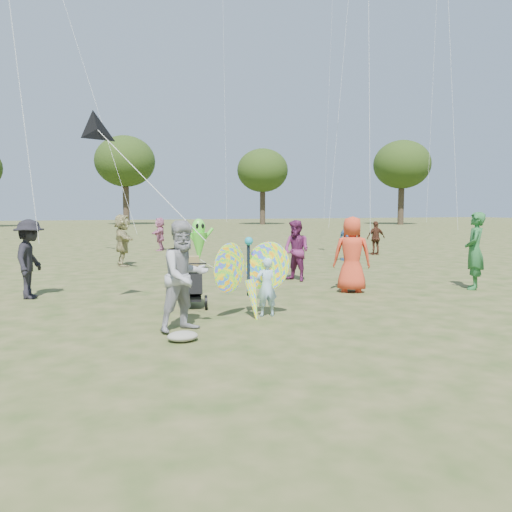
# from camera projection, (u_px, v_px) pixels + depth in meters

# --- Properties ---
(ground) EXTENTS (160.00, 160.00, 0.00)m
(ground) POSITION_uv_depth(u_px,v_px,m) (294.00, 323.00, 9.11)
(ground) COLOR #51592B
(ground) RESTS_ON ground
(child_girl) EXTENTS (0.44, 0.30, 1.14)m
(child_girl) POSITION_uv_depth(u_px,v_px,m) (267.00, 287.00, 9.62)
(child_girl) COLOR #98C0D8
(child_girl) RESTS_ON ground
(adult_man) EXTENTS (1.12, 1.01, 1.89)m
(adult_man) POSITION_uv_depth(u_px,v_px,m) (185.00, 276.00, 8.46)
(adult_man) COLOR #9D9BA1
(adult_man) RESTS_ON ground
(grey_bag) EXTENTS (0.49, 0.40, 0.16)m
(grey_bag) POSITION_uv_depth(u_px,v_px,m) (183.00, 336.00, 7.87)
(grey_bag) COLOR gray
(grey_bag) RESTS_ON ground
(crowd_a) EXTENTS (1.09, 0.95, 1.89)m
(crowd_a) POSITION_uv_depth(u_px,v_px,m) (352.00, 254.00, 12.36)
(crowd_a) COLOR red
(crowd_a) RESTS_ON ground
(crowd_b) EXTENTS (0.90, 1.30, 1.84)m
(crowd_b) POSITION_uv_depth(u_px,v_px,m) (30.00, 259.00, 11.51)
(crowd_b) COLOR black
(crowd_b) RESTS_ON ground
(crowd_c) EXTENTS (1.04, 0.67, 1.65)m
(crowd_c) POSITION_uv_depth(u_px,v_px,m) (347.00, 240.00, 19.73)
(crowd_c) COLOR #356094
(crowd_c) RESTS_ON ground
(crowd_d) EXTENTS (0.58, 1.74, 1.87)m
(crowd_d) POSITION_uv_depth(u_px,v_px,m) (123.00, 240.00, 17.84)
(crowd_d) COLOR tan
(crowd_d) RESTS_ON ground
(crowd_e) EXTENTS (0.96, 1.05, 1.75)m
(crowd_e) POSITION_uv_depth(u_px,v_px,m) (296.00, 251.00, 14.23)
(crowd_e) COLOR #692353
(crowd_e) RESTS_ON ground
(crowd_f) EXTENTS (0.84, 0.85, 1.99)m
(crowd_f) POSITION_uv_depth(u_px,v_px,m) (475.00, 251.00, 12.80)
(crowd_f) COLOR #256330
(crowd_f) RESTS_ON ground
(crowd_h) EXTENTS (0.90, 0.40, 1.50)m
(crowd_h) POSITION_uv_depth(u_px,v_px,m) (376.00, 238.00, 22.16)
(crowd_h) COLOR #482518
(crowd_h) RESTS_ON ground
(crowd_j) EXTENTS (1.00, 1.57, 1.62)m
(crowd_j) POSITION_uv_depth(u_px,v_px,m) (160.00, 234.00, 24.34)
(crowd_j) COLOR #C67197
(crowd_j) RESTS_ON ground
(jogging_stroller) EXTENTS (0.62, 1.10, 1.09)m
(jogging_stroller) POSITION_uv_depth(u_px,v_px,m) (190.00, 278.00, 10.54)
(jogging_stroller) COLOR black
(jogging_stroller) RESTS_ON ground
(butterfly_kite) EXTENTS (1.74, 0.75, 1.75)m
(butterfly_kite) POSITION_uv_depth(u_px,v_px,m) (250.00, 277.00, 9.46)
(butterfly_kite) COLOR #EF3F25
(butterfly_kite) RESTS_ON ground
(delta_kite_rig) EXTENTS (2.12, 2.28, 2.51)m
(delta_kite_rig) POSITION_uv_depth(u_px,v_px,m) (98.00, 130.00, 9.68)
(delta_kite_rig) COLOR black
(delta_kite_rig) RESTS_ON ground
(alien_kite) EXTENTS (1.12, 0.69, 1.74)m
(alien_kite) POSITION_uv_depth(u_px,v_px,m) (199.00, 242.00, 16.51)
(alien_kite) COLOR #55E335
(alien_kite) RESTS_ON ground
(tree_line) EXTENTS (91.78, 33.60, 10.79)m
(tree_line) POSITION_uv_depth(u_px,v_px,m) (150.00, 162.00, 51.84)
(tree_line) COLOR #3A2D21
(tree_line) RESTS_ON ground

